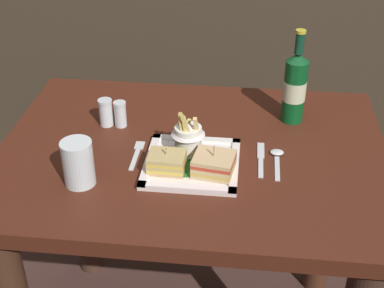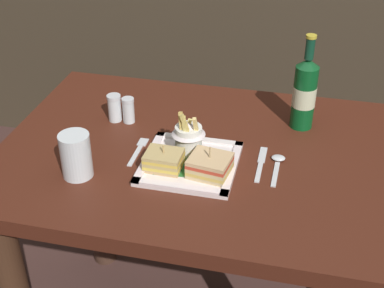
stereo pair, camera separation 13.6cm
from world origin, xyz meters
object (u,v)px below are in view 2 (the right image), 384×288
at_px(fries_cup, 188,135).
at_px(knife, 261,162).
at_px(dining_table, 194,201).
at_px(water_glass, 76,158).
at_px(fork, 138,150).
at_px(square_plate, 190,164).
at_px(salt_shaker, 115,109).
at_px(spoon, 278,162).
at_px(sandwich_half_left, 164,160).
at_px(sandwich_half_right, 210,166).
at_px(beer_bottle, 305,92).
at_px(pepper_shaker, 129,112).

bearing_deg(fries_cup, knife, 2.74).
bearing_deg(knife, fries_cup, -177.26).
bearing_deg(fries_cup, dining_table, 78.73).
relative_size(water_glass, fork, 0.87).
xyz_separation_m(square_plate, salt_shaker, (-0.26, 0.17, 0.03)).
distance_m(square_plate, spoon, 0.22).
bearing_deg(spoon, salt_shaker, 166.33).
bearing_deg(sandwich_half_left, salt_shaker, 133.97).
bearing_deg(sandwich_half_right, water_glass, -168.46).
xyz_separation_m(square_plate, spoon, (0.21, 0.06, -0.00)).
relative_size(fries_cup, fork, 0.92).
height_order(dining_table, fries_cup, fries_cup).
height_order(square_plate, fork, square_plate).
distance_m(knife, salt_shaker, 0.45).
distance_m(beer_bottle, salt_shaker, 0.53).
bearing_deg(spoon, dining_table, 175.64).
distance_m(fries_cup, knife, 0.20).
bearing_deg(pepper_shaker, dining_table, -24.91).
distance_m(water_glass, spoon, 0.50).
bearing_deg(dining_table, pepper_shaker, 155.09).
xyz_separation_m(fries_cup, water_glass, (-0.24, -0.14, -0.01)).
bearing_deg(square_plate, sandwich_half_left, -147.97).
bearing_deg(sandwich_half_right, pepper_shaker, 142.70).
xyz_separation_m(beer_bottle, pepper_shaker, (-0.47, -0.09, -0.07)).
distance_m(dining_table, square_plate, 0.19).
height_order(sandwich_half_left, spoon, sandwich_half_left).
relative_size(square_plate, pepper_shaker, 3.15).
relative_size(sandwich_half_left, pepper_shaker, 1.23).
height_order(sandwich_half_right, fries_cup, fries_cup).
bearing_deg(sandwich_half_left, fries_cup, 61.80).
relative_size(fork, pepper_shaker, 1.77).
height_order(water_glass, pepper_shaker, water_glass).
xyz_separation_m(sandwich_half_left, knife, (0.23, 0.09, -0.03)).
height_order(sandwich_half_left, fork, sandwich_half_left).
relative_size(sandwich_half_left, fork, 0.69).
relative_size(square_plate, fries_cup, 1.93).
xyz_separation_m(water_glass, knife, (0.43, 0.15, -0.05)).
distance_m(spoon, salt_shaker, 0.49).
xyz_separation_m(sandwich_half_right, pepper_shaker, (-0.28, 0.21, -0.00)).
relative_size(fries_cup, pepper_shaker, 1.64).
xyz_separation_m(salt_shaker, pepper_shaker, (0.04, 0.00, -0.00)).
xyz_separation_m(dining_table, salt_shaker, (-0.25, 0.10, 0.21)).
bearing_deg(pepper_shaker, fries_cup, -32.63).
bearing_deg(pepper_shaker, fork, -62.43).
distance_m(beer_bottle, fork, 0.47).
bearing_deg(salt_shaker, sandwich_half_right, -33.56).
distance_m(sandwich_half_right, beer_bottle, 0.36).
distance_m(square_plate, fork, 0.15).
xyz_separation_m(square_plate, sandwich_half_left, (-0.06, -0.04, 0.02)).
bearing_deg(beer_bottle, fork, -150.87).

